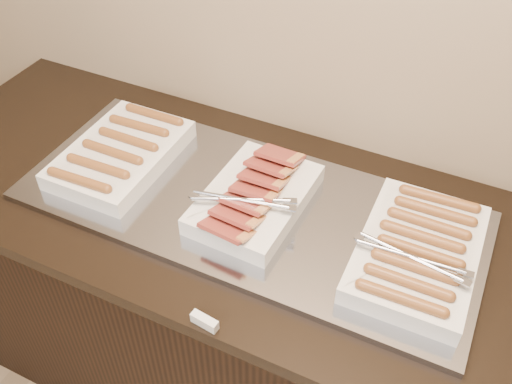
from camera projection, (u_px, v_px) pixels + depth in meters
counter at (253, 311)px, 1.79m from camera, size 2.06×0.76×0.90m
warming_tray at (248, 206)px, 1.49m from camera, size 1.20×0.50×0.02m
dish_left at (121, 153)px, 1.58m from camera, size 0.26×0.39×0.07m
dish_center at (254, 198)px, 1.45m from camera, size 0.27×0.38×0.09m
dish_right at (418, 252)px, 1.31m from camera, size 0.28×0.40×0.08m
label_holder at (205, 321)px, 1.22m from camera, size 0.07×0.03×0.03m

